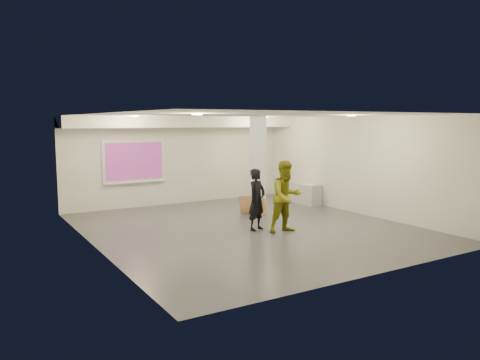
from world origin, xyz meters
TOP-DOWN VIEW (x-y plane):
  - floor at (0.00, 0.00)m, footprint 8.00×9.00m
  - ceiling at (0.00, 0.00)m, footprint 8.00×9.00m
  - wall_back at (0.00, 4.50)m, footprint 8.00×0.01m
  - wall_front at (0.00, -4.50)m, footprint 8.00×0.01m
  - wall_left at (-4.00, 0.00)m, footprint 0.01×9.00m
  - wall_right at (4.00, 0.00)m, footprint 0.01×9.00m
  - soffit_band at (0.00, 3.95)m, footprint 8.00×1.10m
  - downlight_nw at (-2.20, 2.50)m, footprint 0.22×0.22m
  - downlight_ne at (2.20, 2.50)m, footprint 0.22×0.22m
  - downlight_sw at (-2.20, -1.50)m, footprint 0.22×0.22m
  - downlight_se at (2.20, -1.50)m, footprint 0.22×0.22m
  - column at (1.50, 1.80)m, footprint 0.52×0.52m
  - projection_screen at (-1.60, 4.45)m, footprint 2.10×0.13m
  - credenza at (3.72, 2.13)m, footprint 0.51×1.19m
  - papers_stack at (3.66, 1.92)m, footprint 0.30×0.36m
  - cardboard_back at (1.08, 1.75)m, footprint 0.51×0.24m
  - cardboard_front at (1.24, 1.27)m, footprint 0.46×0.19m
  - woman at (0.07, -0.33)m, footprint 0.69×0.57m
  - man at (0.59, -0.91)m, footprint 0.91×0.72m

SIDE VIEW (x-z plane):
  - floor at x=0.00m, z-range -0.01..0.01m
  - cardboard_front at x=1.24m, z-range 0.00..0.49m
  - cardboard_back at x=1.08m, z-range 0.00..0.53m
  - credenza at x=3.72m, z-range 0.00..0.69m
  - papers_stack at x=3.66m, z-range 0.69..0.71m
  - woman at x=0.07m, z-range 0.00..1.61m
  - man at x=0.59m, z-range 0.00..1.85m
  - wall_back at x=0.00m, z-range 0.00..3.00m
  - wall_front at x=0.00m, z-range 0.00..3.00m
  - wall_left at x=-4.00m, z-range 0.00..3.00m
  - wall_right at x=4.00m, z-range 0.00..3.00m
  - column at x=1.50m, z-range 0.00..3.00m
  - projection_screen at x=-1.60m, z-range 0.82..2.24m
  - soffit_band at x=0.00m, z-range 2.64..3.00m
  - downlight_nw at x=-2.20m, z-range 2.97..2.99m
  - downlight_ne at x=2.20m, z-range 2.97..2.99m
  - downlight_sw at x=-2.20m, z-range 2.97..2.99m
  - downlight_se at x=2.20m, z-range 2.97..2.99m
  - ceiling at x=0.00m, z-range 3.00..3.00m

